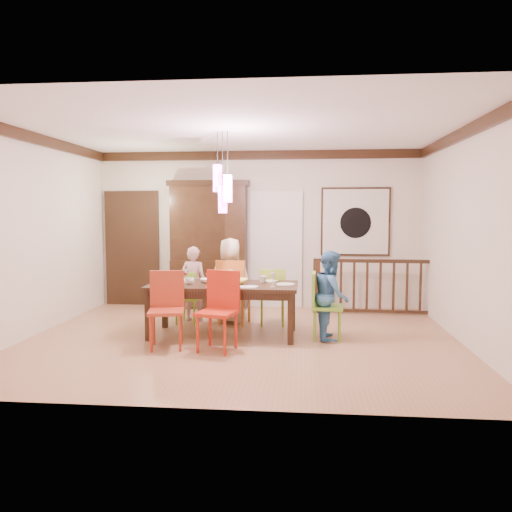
# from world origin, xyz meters

# --- Properties ---
(floor) EXTENTS (6.00, 6.00, 0.00)m
(floor) POSITION_xyz_m (0.00, 0.00, 0.00)
(floor) COLOR #AA7552
(floor) RESTS_ON ground
(ceiling) EXTENTS (6.00, 6.00, 0.00)m
(ceiling) POSITION_xyz_m (0.00, 0.00, 2.90)
(ceiling) COLOR white
(ceiling) RESTS_ON wall_back
(wall_back) EXTENTS (6.00, 0.00, 6.00)m
(wall_back) POSITION_xyz_m (0.00, 2.50, 1.45)
(wall_back) COLOR beige
(wall_back) RESTS_ON floor
(wall_left) EXTENTS (0.00, 5.00, 5.00)m
(wall_left) POSITION_xyz_m (-3.00, 0.00, 1.45)
(wall_left) COLOR beige
(wall_left) RESTS_ON floor
(wall_right) EXTENTS (0.00, 5.00, 5.00)m
(wall_right) POSITION_xyz_m (3.00, 0.00, 1.45)
(wall_right) COLOR beige
(wall_right) RESTS_ON floor
(crown_molding) EXTENTS (6.00, 5.00, 0.16)m
(crown_molding) POSITION_xyz_m (0.00, 0.00, 2.82)
(crown_molding) COLOR black
(crown_molding) RESTS_ON wall_back
(panel_door) EXTENTS (1.04, 0.07, 2.24)m
(panel_door) POSITION_xyz_m (-2.40, 2.45, 1.05)
(panel_door) COLOR black
(panel_door) RESTS_ON wall_back
(white_doorway) EXTENTS (0.97, 0.05, 2.22)m
(white_doorway) POSITION_xyz_m (0.35, 2.46, 1.05)
(white_doorway) COLOR silver
(white_doorway) RESTS_ON wall_back
(painting) EXTENTS (1.25, 0.06, 1.25)m
(painting) POSITION_xyz_m (1.80, 2.46, 1.60)
(painting) COLOR black
(painting) RESTS_ON wall_back
(pendant_cluster) EXTENTS (0.27, 0.21, 1.14)m
(pendant_cluster) POSITION_xyz_m (-0.28, 0.19, 2.11)
(pendant_cluster) COLOR #E946B8
(pendant_cluster) RESTS_ON ceiling
(dining_table) EXTENTS (2.12, 0.98, 0.75)m
(dining_table) POSITION_xyz_m (-0.28, 0.19, 0.67)
(dining_table) COLOR black
(dining_table) RESTS_ON floor
(chair_far_left) EXTENTS (0.44, 0.44, 0.83)m
(chair_far_left) POSITION_xyz_m (-0.96, 0.93, 0.48)
(chair_far_left) COLOR #83C926
(chair_far_left) RESTS_ON floor
(chair_far_mid) EXTENTS (0.54, 0.54, 1.03)m
(chair_far_mid) POSITION_xyz_m (-0.23, 0.96, 0.59)
(chair_far_mid) COLOR #C56520
(chair_far_mid) RESTS_ON floor
(chair_far_right) EXTENTS (0.44, 0.44, 0.90)m
(chair_far_right) POSITION_xyz_m (0.37, 0.95, 0.52)
(chair_far_right) COLOR #95BA2F
(chair_far_right) RESTS_ON floor
(chair_near_left) EXTENTS (0.53, 0.53, 1.00)m
(chair_near_left) POSITION_xyz_m (-0.92, -0.54, 0.57)
(chair_near_left) COLOR #9B3019
(chair_near_left) RESTS_ON floor
(chair_near_mid) EXTENTS (0.56, 0.56, 1.02)m
(chair_near_mid) POSITION_xyz_m (-0.24, -0.60, 0.58)
(chair_near_mid) COLOR red
(chair_near_mid) RESTS_ON floor
(chair_end_right) EXTENTS (0.44, 0.44, 0.94)m
(chair_end_right) POSITION_xyz_m (1.19, 0.12, 0.54)
(chair_end_right) COLOR #72B22D
(chair_end_right) RESTS_ON floor
(china_hutch) EXTENTS (1.49, 0.46, 2.35)m
(china_hutch) POSITION_xyz_m (-0.88, 2.30, 1.18)
(china_hutch) COLOR black
(china_hutch) RESTS_ON floor
(balustrade) EXTENTS (2.10, 0.17, 0.96)m
(balustrade) POSITION_xyz_m (2.08, 1.95, 0.50)
(balustrade) COLOR black
(balustrade) RESTS_ON floor
(person_far_left) EXTENTS (0.50, 0.39, 1.22)m
(person_far_left) POSITION_xyz_m (-0.91, 1.09, 0.61)
(person_far_left) COLOR beige
(person_far_left) RESTS_ON floor
(person_far_mid) EXTENTS (0.69, 0.48, 1.37)m
(person_far_mid) POSITION_xyz_m (-0.31, 1.03, 0.68)
(person_far_mid) COLOR beige
(person_far_mid) RESTS_ON floor
(person_end_right) EXTENTS (0.49, 0.62, 1.24)m
(person_end_right) POSITION_xyz_m (1.24, 0.15, 0.62)
(person_end_right) COLOR teal
(person_end_right) RESTS_ON floor
(serving_bowl) EXTENTS (0.38, 0.38, 0.08)m
(serving_bowl) POSITION_xyz_m (-0.10, 0.13, 0.79)
(serving_bowl) COLOR gold
(serving_bowl) RESTS_ON dining_table
(small_bowl) EXTENTS (0.21, 0.21, 0.06)m
(small_bowl) POSITION_xyz_m (-0.55, 0.28, 0.78)
(small_bowl) COLOR white
(small_bowl) RESTS_ON dining_table
(cup_left) EXTENTS (0.16, 0.16, 0.10)m
(cup_left) POSITION_xyz_m (-0.74, 0.09, 0.80)
(cup_left) COLOR silver
(cup_left) RESTS_ON dining_table
(cup_right) EXTENTS (0.14, 0.14, 0.10)m
(cup_right) POSITION_xyz_m (0.28, 0.35, 0.80)
(cup_right) COLOR silver
(cup_right) RESTS_ON dining_table
(plate_far_left) EXTENTS (0.26, 0.26, 0.01)m
(plate_far_left) POSITION_xyz_m (-0.95, 0.54, 0.76)
(plate_far_left) COLOR white
(plate_far_left) RESTS_ON dining_table
(plate_far_mid) EXTENTS (0.26, 0.26, 0.01)m
(plate_far_mid) POSITION_xyz_m (-0.31, 0.46, 0.76)
(plate_far_mid) COLOR white
(plate_far_mid) RESTS_ON dining_table
(plate_far_right) EXTENTS (0.26, 0.26, 0.01)m
(plate_far_right) POSITION_xyz_m (0.35, 0.49, 0.76)
(plate_far_right) COLOR white
(plate_far_right) RESTS_ON dining_table
(plate_near_left) EXTENTS (0.26, 0.26, 0.01)m
(plate_near_left) POSITION_xyz_m (-1.02, -0.13, 0.76)
(plate_near_left) COLOR white
(plate_near_left) RESTS_ON dining_table
(plate_near_mid) EXTENTS (0.26, 0.26, 0.01)m
(plate_near_mid) POSITION_xyz_m (0.11, -0.12, 0.76)
(plate_near_mid) COLOR white
(plate_near_mid) RESTS_ON dining_table
(plate_end_right) EXTENTS (0.26, 0.26, 0.01)m
(plate_end_right) POSITION_xyz_m (0.61, 0.18, 0.76)
(plate_end_right) COLOR white
(plate_end_right) RESTS_ON dining_table
(wine_glass_a) EXTENTS (0.08, 0.08, 0.19)m
(wine_glass_a) POSITION_xyz_m (-0.86, 0.30, 0.84)
(wine_glass_a) COLOR #590C19
(wine_glass_a) RESTS_ON dining_table
(wine_glass_b) EXTENTS (0.08, 0.08, 0.19)m
(wine_glass_b) POSITION_xyz_m (-0.20, 0.34, 0.84)
(wine_glass_b) COLOR silver
(wine_glass_b) RESTS_ON dining_table
(wine_glass_c) EXTENTS (0.08, 0.08, 0.19)m
(wine_glass_c) POSITION_xyz_m (-0.44, -0.10, 0.84)
(wine_glass_c) COLOR #590C19
(wine_glass_c) RESTS_ON dining_table
(wine_glass_d) EXTENTS (0.08, 0.08, 0.19)m
(wine_glass_d) POSITION_xyz_m (0.44, -0.02, 0.84)
(wine_glass_d) COLOR silver
(wine_glass_d) RESTS_ON dining_table
(napkin) EXTENTS (0.18, 0.14, 0.01)m
(napkin) POSITION_xyz_m (-0.36, -0.18, 0.76)
(napkin) COLOR #D83359
(napkin) RESTS_ON dining_table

